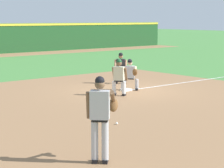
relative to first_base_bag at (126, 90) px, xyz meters
name	(u,v)px	position (x,y,z in m)	size (l,w,h in m)	color
ground_plane	(126,91)	(0.00, 0.00, -0.04)	(160.00, 160.00, 0.00)	#47843D
infield_dirt_patch	(117,115)	(-3.30, -3.33, -0.04)	(18.00, 18.00, 0.01)	#936B47
first_base_bag	(126,90)	(0.00, 0.00, 0.00)	(0.38, 0.38, 0.09)	white
baseball	(117,123)	(-4.15, -4.30, -0.01)	(0.07, 0.07, 0.07)	white
pitcher	(101,114)	(-6.56, -6.64, 1.01)	(0.85, 0.55, 1.86)	black
first_baseman	(130,73)	(0.22, -0.02, 0.69)	(0.74, 1.08, 1.34)	black
baserunner	(119,76)	(-0.98, -0.69, 0.75)	(0.64, 0.68, 1.46)	black
umpire	(121,67)	(1.19, 1.73, 0.75)	(0.68, 0.67, 1.46)	black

